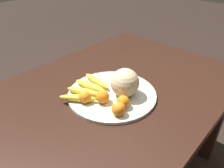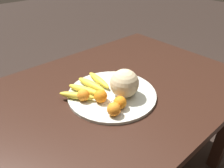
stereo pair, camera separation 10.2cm
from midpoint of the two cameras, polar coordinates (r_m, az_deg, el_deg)
kitchen_table at (r=1.18m, az=3.96°, el=-4.53°), size 1.34×0.97×0.73m
fruit_bowl at (r=1.05m, az=2.78°, el=-2.69°), size 0.42×0.42×0.01m
melon at (r=1.00m, az=6.20°, el=0.06°), size 0.13×0.13×0.13m
banana_bunch at (r=1.06m, az=-3.38°, el=-0.90°), size 0.25×0.21×0.04m
orange_front_left at (r=0.90m, az=3.76°, el=-6.71°), size 0.06×0.06×0.06m
orange_front_right at (r=0.94m, az=5.24°, el=-4.95°), size 0.06×0.06×0.06m
orange_mid_center at (r=0.98m, az=-4.45°, el=-3.11°), size 0.06×0.06×0.06m
orange_back_left at (r=0.97m, az=0.02°, el=-3.29°), size 0.06×0.06×0.06m
produce_tag at (r=1.00m, az=1.98°, el=-4.24°), size 0.09×0.04×0.00m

